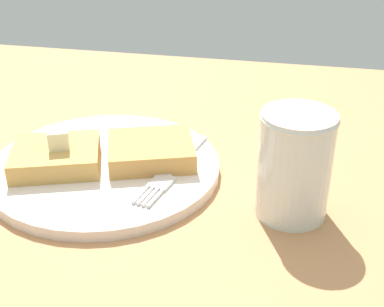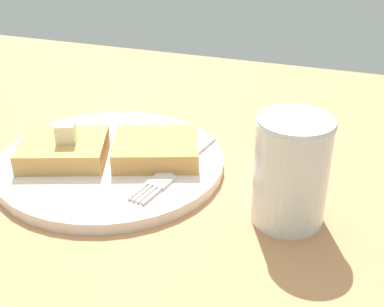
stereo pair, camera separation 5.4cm
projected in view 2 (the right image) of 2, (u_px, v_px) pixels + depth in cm
name	position (u px, v px, depth cm)	size (l,w,h in cm)	color
table_surface	(78.00, 192.00, 58.43)	(91.85, 91.85, 2.17)	#B98050
plate	(111.00, 162.00, 60.71)	(25.60, 25.60, 1.22)	silver
toast_slice_left	(64.00, 149.00, 59.84)	(9.32, 8.00, 2.26)	tan
toast_slice_middle	(156.00, 149.00, 59.99)	(9.32, 8.00, 2.26)	#CB9148
butter_pat_primary	(66.00, 133.00, 58.61)	(2.13, 1.92, 2.13)	beige
fork	(173.00, 171.00, 57.58)	(4.70, 15.95, 0.36)	silver
syrup_jar	(291.00, 173.00, 49.82)	(7.24, 7.24, 10.73)	#552811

